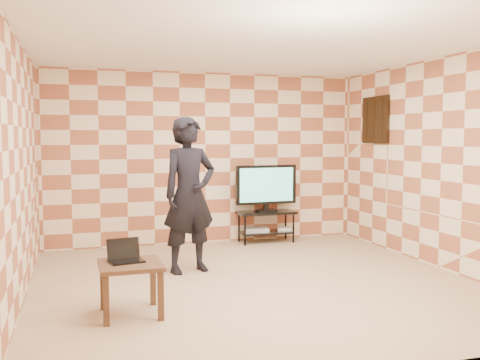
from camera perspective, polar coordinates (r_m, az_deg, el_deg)
name	(u,v)px	position (r m, az deg, el deg)	size (l,w,h in m)	color
floor	(255,283)	(6.31, 1.61, -10.89)	(5.00, 5.00, 0.00)	tan
wall_back	(205,158)	(8.50, -3.71, 2.32)	(5.00, 0.02, 2.70)	beige
wall_front	(369,185)	(3.81, 13.62, -0.56)	(5.00, 0.02, 2.70)	beige
wall_left	(19,170)	(5.81, -22.47, 0.95)	(0.02, 5.00, 2.70)	beige
wall_right	(441,163)	(7.28, 20.65, 1.66)	(0.02, 5.00, 2.70)	beige
ceiling	(255,46)	(6.17, 1.66, 14.07)	(5.00, 5.00, 0.02)	white
wall_art	(375,120)	(8.54, 14.24, 6.23)	(0.04, 0.72, 0.72)	black
tv_stand	(266,220)	(8.60, 2.80, -4.25)	(0.92, 0.41, 0.50)	black
tv	(266,186)	(8.53, 2.82, -0.63)	(1.02, 0.21, 0.74)	black
dvd_player	(256,230)	(8.61, 1.74, -5.32)	(0.38, 0.27, 0.06)	#B5B5B7
game_console	(284,229)	(8.74, 4.75, -5.22)	(0.23, 0.16, 0.05)	silver
side_table	(131,272)	(5.22, -11.59, -9.61)	(0.59, 0.59, 0.50)	#332217
laptop	(125,256)	(5.27, -12.15, -7.94)	(0.36, 0.30, 0.21)	black
person	(189,195)	(6.67, -5.42, -1.59)	(0.71, 0.46, 1.94)	black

